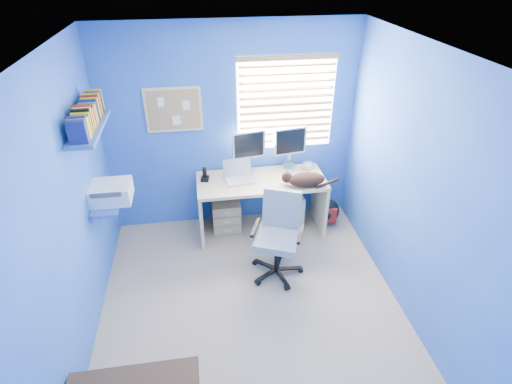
{
  "coord_description": "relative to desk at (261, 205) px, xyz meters",
  "views": [
    {
      "loc": [
        -0.39,
        -2.83,
        3.13
      ],
      "look_at": [
        0.15,
        0.65,
        0.95
      ],
      "focal_mm": 28.0,
      "sensor_mm": 36.0,
      "label": 1
    }
  ],
  "objects": [
    {
      "name": "floor",
      "position": [
        -0.31,
        -1.26,
        -0.37
      ],
      "size": [
        3.0,
        3.2,
        0.0
      ],
      "primitive_type": "cube",
      "color": "tan",
      "rests_on": "ground"
    },
    {
      "name": "ceiling",
      "position": [
        -0.31,
        -1.26,
        2.13
      ],
      "size": [
        3.0,
        3.2,
        0.0
      ],
      "primitive_type": "cube",
      "color": "white",
      "rests_on": "wall_back"
    },
    {
      "name": "wall_back",
      "position": [
        -0.31,
        0.34,
        0.88
      ],
      "size": [
        3.0,
        0.01,
        2.5
      ],
      "primitive_type": "cube",
      "color": "blue",
      "rests_on": "ground"
    },
    {
      "name": "wall_front",
      "position": [
        -0.31,
        -2.86,
        0.88
      ],
      "size": [
        3.0,
        0.01,
        2.5
      ],
      "primitive_type": "cube",
      "color": "blue",
      "rests_on": "ground"
    },
    {
      "name": "wall_left",
      "position": [
        -1.81,
        -1.26,
        0.88
      ],
      "size": [
        0.01,
        3.2,
        2.5
      ],
      "primitive_type": "cube",
      "color": "blue",
      "rests_on": "ground"
    },
    {
      "name": "wall_right",
      "position": [
        1.19,
        -1.26,
        0.88
      ],
      "size": [
        0.01,
        3.2,
        2.5
      ],
      "primitive_type": "cube",
      "color": "blue",
      "rests_on": "ground"
    },
    {
      "name": "desk",
      "position": [
        0.0,
        0.0,
        0.0
      ],
      "size": [
        1.54,
        0.65,
        0.74
      ],
      "primitive_type": "cube",
      "color": "#D6B784",
      "rests_on": "floor"
    },
    {
      "name": "laptop",
      "position": [
        -0.26,
        0.01,
        0.48
      ],
      "size": [
        0.37,
        0.31,
        0.22
      ],
      "primitive_type": "cube",
      "rotation": [
        0.0,
        0.0,
        0.15
      ],
      "color": "silver",
      "rests_on": "desk"
    },
    {
      "name": "monitor_left",
      "position": [
        -0.12,
        0.22,
        0.64
      ],
      "size": [
        0.42,
        0.19,
        0.54
      ],
      "primitive_type": "cube",
      "rotation": [
        0.0,
        0.0,
        0.18
      ],
      "color": "silver",
      "rests_on": "desk"
    },
    {
      "name": "monitor_right",
      "position": [
        0.4,
        0.26,
        0.64
      ],
      "size": [
        0.41,
        0.18,
        0.54
      ],
      "primitive_type": "cube",
      "rotation": [
        0.0,
        0.0,
        0.15
      ],
      "color": "silver",
      "rests_on": "desk"
    },
    {
      "name": "phone",
      "position": [
        -0.67,
        0.09,
        0.45
      ],
      "size": [
        0.11,
        0.13,
        0.17
      ],
      "primitive_type": "cube",
      "rotation": [
        0.0,
        0.0,
        -0.2
      ],
      "color": "black",
      "rests_on": "desk"
    },
    {
      "name": "mug",
      "position": [
        0.38,
        0.24,
        0.42
      ],
      "size": [
        0.1,
        0.09,
        0.1
      ],
      "primitive_type": "imported",
      "color": "teal",
      "rests_on": "desk"
    },
    {
      "name": "cd_spindle",
      "position": [
        0.63,
        0.2,
        0.41
      ],
      "size": [
        0.13,
        0.13,
        0.07
      ],
      "primitive_type": "cylinder",
      "color": "silver",
      "rests_on": "desk"
    },
    {
      "name": "cat",
      "position": [
        0.5,
        -0.21,
        0.45
      ],
      "size": [
        0.48,
        0.33,
        0.16
      ],
      "primitive_type": "ellipsoid",
      "rotation": [
        0.0,
        0.0,
        -0.26
      ],
      "color": "black",
      "rests_on": "desk"
    },
    {
      "name": "tower_pc",
      "position": [
        0.43,
        0.12,
        -0.14
      ],
      "size": [
        0.24,
        0.46,
        0.45
      ],
      "primitive_type": "cube",
      "rotation": [
        0.0,
        0.0,
        0.12
      ],
      "color": "beige",
      "rests_on": "floor"
    },
    {
      "name": "drawer_boxes",
      "position": [
        -0.43,
        0.08,
        -0.17
      ],
      "size": [
        0.35,
        0.28,
        0.41
      ],
      "primitive_type": "cube",
      "color": "tan",
      "rests_on": "floor"
    },
    {
      "name": "yellow_book",
      "position": [
        0.29,
        -0.08,
        -0.25
      ],
      "size": [
        0.03,
        0.17,
        0.24
      ],
      "primitive_type": "cube",
      "color": "yellow",
      "rests_on": "floor"
    },
    {
      "name": "backpack",
      "position": [
        0.89,
        0.01,
        -0.19
      ],
      "size": [
        0.34,
        0.28,
        0.35
      ],
      "primitive_type": "ellipsoid",
      "rotation": [
        0.0,
        0.0,
        -0.2
      ],
      "color": "black",
      "rests_on": "floor"
    },
    {
      "name": "office_chair",
      "position": [
        0.06,
        -0.78,
        -0.02
      ],
      "size": [
        0.72,
        0.72,
        0.95
      ],
      "color": "black",
      "rests_on": "floor"
    },
    {
      "name": "window_blinds",
      "position": [
        0.34,
        0.31,
        1.18
      ],
      "size": [
        1.15,
        0.05,
        1.1
      ],
      "color": "white",
      "rests_on": "ground"
    },
    {
      "name": "corkboard",
      "position": [
        -0.96,
        0.33,
        1.18
      ],
      "size": [
        0.64,
        0.02,
        0.52
      ],
      "color": "#D6B784",
      "rests_on": "ground"
    },
    {
      "name": "wall_shelves",
      "position": [
        -1.66,
        -0.51,
        1.06
      ],
      "size": [
        0.42,
        0.9,
        1.05
      ],
      "color": "#365AA6",
      "rests_on": "ground"
    }
  ]
}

